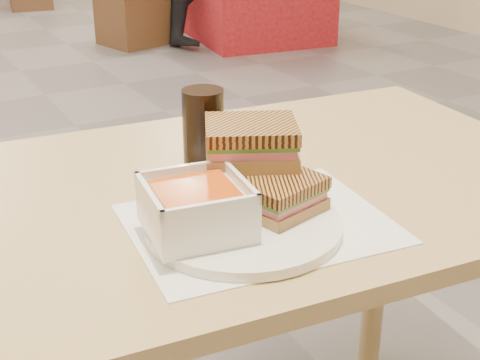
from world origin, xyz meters
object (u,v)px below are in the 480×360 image
main_table (221,248)px  soup_bowl (196,210)px  cola_glass (203,133)px  panini_lower (281,195)px  plate (243,225)px  bg_chair_1l (132,13)px

main_table → soup_bowl: soup_bowl is taller
main_table → cola_glass: (-0.00, 0.06, 0.19)m
main_table → panini_lower: size_ratio=9.59×
plate → panini_lower: bearing=0.8°
bg_chair_1l → panini_lower: bearing=-108.0°
main_table → plate: (-0.04, -0.15, 0.12)m
panini_lower → bg_chair_1l: panini_lower is taller
main_table → cola_glass: size_ratio=8.66×
panini_lower → cola_glass: size_ratio=0.90×
main_table → panini_lower: bearing=-82.9°
panini_lower → plate: bearing=-179.2°
soup_bowl → cola_glass: 0.23m
bg_chair_1l → main_table: bearing=-108.8°
soup_bowl → cola_glass: size_ratio=1.03×
panini_lower → bg_chair_1l: size_ratio=0.26×
bg_chair_1l → soup_bowl: bearing=-109.6°
bg_chair_1l → plate: bearing=-108.8°
soup_bowl → panini_lower: bearing=-1.8°
plate → cola_glass: 0.22m
soup_bowl → panini_lower: 0.13m
soup_bowl → plate: bearing=-4.1°
soup_bowl → cola_glass: cola_glass is taller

